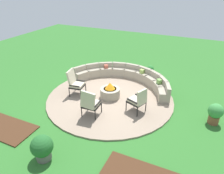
% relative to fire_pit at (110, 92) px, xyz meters
% --- Properties ---
extents(ground_plane, '(24.00, 24.00, 0.00)m').
position_rel_fire_pit_xyz_m(ground_plane, '(0.00, 0.00, -0.32)').
color(ground_plane, '#2D6B28').
extents(patio_circle, '(5.36, 5.36, 0.06)m').
position_rel_fire_pit_xyz_m(patio_circle, '(0.00, 0.00, -0.29)').
color(patio_circle, gray).
rests_on(patio_circle, ground_plane).
extents(mulch_bed_left, '(2.03, 1.10, 0.04)m').
position_rel_fire_pit_xyz_m(mulch_bed_left, '(-2.41, -3.34, -0.30)').
color(mulch_bed_left, '#472B19').
rests_on(mulch_bed_left, ground_plane).
extents(fire_pit, '(0.84, 0.84, 0.69)m').
position_rel_fire_pit_xyz_m(fire_pit, '(0.00, 0.00, 0.00)').
color(fire_pit, '#9E937F').
rests_on(fire_pit, patio_circle).
extents(curved_stone_bench, '(4.81, 2.13, 0.67)m').
position_rel_fire_pit_xyz_m(curved_stone_bench, '(0.10, 1.66, 0.01)').
color(curved_stone_bench, '#9E937F').
rests_on(curved_stone_bench, patio_circle).
extents(lounge_chair_front_left, '(0.69, 0.67, 1.13)m').
position_rel_fire_pit_xyz_m(lounge_chair_front_left, '(-1.49, -0.38, 0.31)').
color(lounge_chair_front_left, black).
rests_on(lounge_chair_front_left, patio_circle).
extents(lounge_chair_front_right, '(0.63, 0.61, 1.12)m').
position_rel_fire_pit_xyz_m(lounge_chair_front_right, '(-0.08, -1.53, 0.30)').
color(lounge_chair_front_right, black).
rests_on(lounge_chair_front_right, patio_circle).
extents(lounge_chair_back_left, '(0.75, 0.72, 1.00)m').
position_rel_fire_pit_xyz_m(lounge_chair_back_left, '(1.42, -0.56, 0.27)').
color(lounge_chair_back_left, black).
rests_on(lounge_chair_back_left, patio_circle).
extents(potted_plant_0, '(0.35, 0.35, 0.57)m').
position_rel_fire_pit_xyz_m(potted_plant_0, '(0.94, 2.98, -0.02)').
color(potted_plant_0, '#605B56').
rests_on(potted_plant_0, ground_plane).
extents(potted_plant_1, '(0.64, 0.64, 0.79)m').
position_rel_fire_pit_xyz_m(potted_plant_1, '(-0.30, -3.84, 0.10)').
color(potted_plant_1, '#605B56').
rests_on(potted_plant_1, ground_plane).
extents(potted_plant_2, '(0.52, 0.52, 0.78)m').
position_rel_fire_pit_xyz_m(potted_plant_2, '(4.08, -0.02, 0.11)').
color(potted_plant_2, brown).
rests_on(potted_plant_2, ground_plane).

